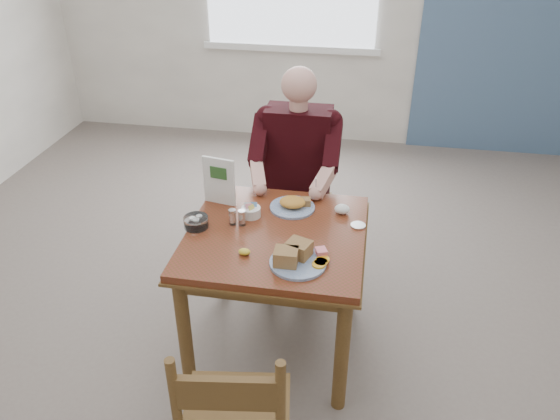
% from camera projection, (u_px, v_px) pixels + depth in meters
% --- Properties ---
extents(floor, '(6.00, 6.00, 0.00)m').
position_uv_depth(floor, '(276.00, 341.00, 3.16)').
color(floor, '#695B55').
rests_on(floor, ground).
extents(accent_panel, '(1.60, 0.02, 2.80)m').
position_uv_depth(accent_panel, '(519.00, 2.00, 4.73)').
color(accent_panel, '#476384').
rests_on(accent_panel, ground).
extents(lemon_wedge, '(0.07, 0.06, 0.03)m').
position_uv_depth(lemon_wedge, '(244.00, 252.00, 2.60)').
color(lemon_wedge, gold).
rests_on(lemon_wedge, table).
extents(napkin, '(0.10, 0.09, 0.05)m').
position_uv_depth(napkin, '(342.00, 209.00, 2.92)').
color(napkin, white).
rests_on(napkin, table).
extents(metal_dish, '(0.10, 0.10, 0.01)m').
position_uv_depth(metal_dish, '(358.00, 225.00, 2.82)').
color(metal_dish, silver).
rests_on(metal_dish, table).
extents(table, '(0.92, 0.92, 0.75)m').
position_uv_depth(table, '(276.00, 250.00, 2.83)').
color(table, maroon).
rests_on(table, ground).
extents(chair_far, '(0.42, 0.42, 0.95)m').
position_uv_depth(chair_far, '(298.00, 202.00, 3.59)').
color(chair_far, brown).
rests_on(chair_far, ground).
extents(diner, '(0.53, 0.56, 1.39)m').
position_uv_depth(diner, '(296.00, 162.00, 3.34)').
color(diner, gray).
rests_on(diner, chair_far).
extents(near_plate, '(0.30, 0.30, 0.09)m').
position_uv_depth(near_plate, '(296.00, 257.00, 2.54)').
color(near_plate, white).
rests_on(near_plate, table).
extents(far_plate, '(0.29, 0.29, 0.07)m').
position_uv_depth(far_plate, '(293.00, 204.00, 2.97)').
color(far_plate, white).
rests_on(far_plate, table).
extents(caddy, '(0.13, 0.13, 0.08)m').
position_uv_depth(caddy, '(251.00, 212.00, 2.90)').
color(caddy, white).
rests_on(caddy, table).
extents(shakers, '(0.09, 0.04, 0.09)m').
position_uv_depth(shakers, '(237.00, 217.00, 2.82)').
color(shakers, white).
rests_on(shakers, table).
extents(creamer, '(0.17, 0.17, 0.06)m').
position_uv_depth(creamer, '(196.00, 222.00, 2.80)').
color(creamer, white).
rests_on(creamer, table).
extents(menu, '(0.18, 0.05, 0.27)m').
position_uv_depth(menu, '(219.00, 181.00, 2.96)').
color(menu, white).
rests_on(menu, table).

